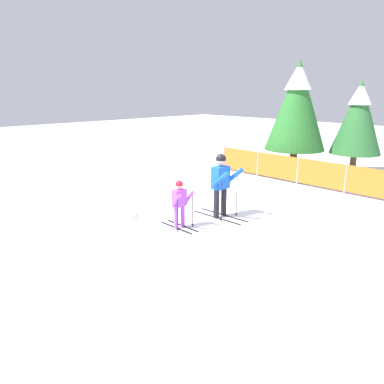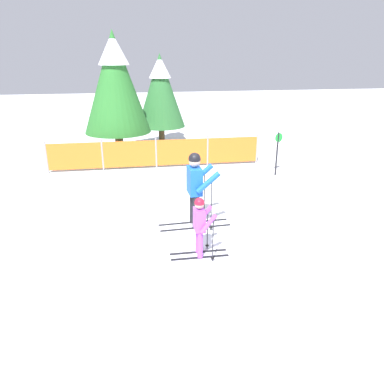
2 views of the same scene
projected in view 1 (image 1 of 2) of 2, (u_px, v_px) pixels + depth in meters
name	position (u px, v px, depth m)	size (l,w,h in m)	color
ground_plane	(219.00, 218.00, 9.82)	(60.00, 60.00, 0.00)	white
skier_adult	(221.00, 180.00, 9.66)	(1.60, 0.72, 1.68)	black
skier_child	(180.00, 200.00, 8.97)	(1.11, 0.56, 1.18)	black
safety_fence	(298.00, 170.00, 13.21)	(7.04, 0.11, 1.03)	gray
conifer_far	(358.00, 116.00, 14.67)	(1.96, 1.96, 3.64)	#4C3823
conifer_near	(297.00, 104.00, 14.61)	(2.36, 2.36, 4.39)	#4C3823
snow_mound	(115.00, 216.00, 10.02)	(1.29, 1.09, 0.52)	white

